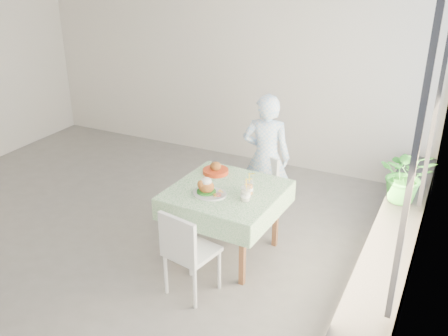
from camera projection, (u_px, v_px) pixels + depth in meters
The scene contains 14 objects.
floor at pixel (127, 228), 5.65m from camera, with size 6.00×6.00×0.00m, color slate.
wall_back at pixel (224, 63), 7.13m from camera, with size 6.00×0.02×2.80m, color silver.
wall_right at pixel (429, 161), 3.87m from camera, with size 0.02×5.00×2.80m, color silver.
window_pane at pixel (430, 130), 3.78m from camera, with size 0.01×4.80×2.18m, color #D1E0F9.
window_ledge at pixel (383, 276), 4.42m from camera, with size 0.40×4.80×0.50m, color black.
cafe_table at pixel (226, 214), 5.01m from camera, with size 1.09×1.09×0.74m.
chair_far at pixel (256, 202), 5.72m from camera, with size 0.50×0.50×0.79m.
chair_near at pixel (191, 268), 4.52m from camera, with size 0.47×0.47×0.85m.
diner at pixel (266, 157), 5.63m from camera, with size 0.54×0.36×1.49m, color #9AC8F6.
main_dish at pixel (208, 189), 4.77m from camera, with size 0.34×0.34×0.17m.
juice_cup_orange at pixel (248, 188), 4.78m from camera, with size 0.10×0.10×0.27m.
juice_cup_lemonade at pixel (245, 194), 4.66m from camera, with size 0.10×0.10×0.28m.
second_dish at pixel (216, 170), 5.23m from camera, with size 0.27×0.27×0.13m.
potted_plant at pixel (406, 175), 5.08m from camera, with size 0.53×0.46×0.59m, color #267229.
Camera 1 is at (3.14, -3.89, 2.93)m, focal length 40.00 mm.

